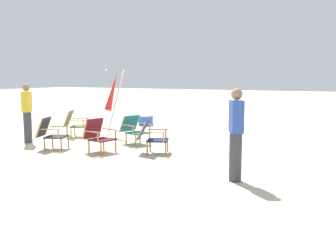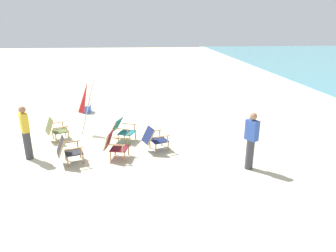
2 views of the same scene
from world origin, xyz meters
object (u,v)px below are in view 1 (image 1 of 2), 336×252
object	(u,v)px
beach_chair_front_left	(75,123)
person_by_waterline	(27,113)
beach_chair_back_left	(98,135)
beach_chair_far_center	(51,132)
cooler_box	(146,120)
beach_chair_back_right	(134,129)
person_near_chairs	(236,134)
beach_chair_front_right	(151,136)
umbrella_furled_red	(112,92)

from	to	relation	value
beach_chair_front_left	person_by_waterline	size ratio (longest dim) A/B	0.54
beach_chair_back_left	beach_chair_far_center	xyz separation A→B (m)	(0.24, -1.31, -0.00)
beach_chair_back_left	beach_chair_far_center	bearing A→B (deg)	-79.45
beach_chair_back_left	beach_chair_front_left	size ratio (longest dim) A/B	0.93
person_by_waterline	cooler_box	distance (m)	4.97
beach_chair_back_right	person_near_chairs	bearing A→B (deg)	56.76
beach_chair_front_left	beach_chair_front_right	bearing A→B (deg)	71.16
umbrella_furled_red	person_by_waterline	size ratio (longest dim) A/B	1.26
beach_chair_far_center	beach_chair_front_right	size ratio (longest dim) A/B	0.93
person_by_waterline	cooler_box	bearing A→B (deg)	169.85
beach_chair_far_center	beach_chair_back_left	bearing A→B (deg)	100.55
person_near_chairs	umbrella_furled_red	bearing A→B (deg)	-123.30
beach_chair_back_left	person_near_chairs	bearing A→B (deg)	75.16
beach_chair_back_right	beach_chair_back_left	bearing A→B (deg)	-5.81
beach_chair_front_left	person_near_chairs	bearing A→B (deg)	66.19
beach_chair_far_center	beach_chair_front_left	bearing A→B (deg)	-155.60
person_near_chairs	person_by_waterline	size ratio (longest dim) A/B	1.00
beach_chair_far_center	person_by_waterline	distance (m)	1.38
beach_chair_front_left	person_near_chairs	world-z (taller)	person_near_chairs
beach_chair_front_right	beach_chair_back_left	bearing A→B (deg)	-68.47
beach_chair_front_left	person_by_waterline	bearing A→B (deg)	-15.75
umbrella_furled_red	person_near_chairs	world-z (taller)	umbrella_furled_red
beach_chair_far_center	cooler_box	xyz separation A→B (m)	(-5.27, -0.38, -0.23)
beach_chair_back_left	beach_chair_front_left	bearing A→B (deg)	-126.94
beach_chair_front_left	person_near_chairs	distance (m)	6.50
umbrella_furled_red	cooler_box	world-z (taller)	umbrella_furled_red
beach_chair_back_left	person_by_waterline	size ratio (longest dim) A/B	0.50
beach_chair_front_right	cooler_box	bearing A→B (deg)	-147.59
beach_chair_back_right	person_by_waterline	size ratio (longest dim) A/B	0.56
beach_chair_far_center	person_by_waterline	xyz separation A→B (m)	(-0.41, -1.25, 0.41)
beach_chair_back_left	umbrella_furled_red	distance (m)	2.72
beach_chair_back_left	umbrella_furled_red	size ratio (longest dim) A/B	0.40
beach_chair_front_right	person_by_waterline	xyz separation A→B (m)	(0.31, -3.76, 0.42)
beach_chair_back_right	cooler_box	size ratio (longest dim) A/B	1.88
beach_chair_front_left	beach_chair_back_right	world-z (taller)	beach_chair_front_left
beach_chair_front_left	cooler_box	size ratio (longest dim) A/B	1.80
beach_chair_back_right	person_by_waterline	bearing A→B (deg)	-65.71
beach_chair_front_left	cooler_box	world-z (taller)	beach_chair_front_left
umbrella_furled_red	person_near_chairs	bearing A→B (deg)	56.70
beach_chair_front_right	person_near_chairs	size ratio (longest dim) A/B	0.56
beach_chair_front_right	umbrella_furled_red	world-z (taller)	umbrella_furled_red
beach_chair_front_left	beach_chair_front_right	xyz separation A→B (m)	(1.14, 3.35, -0.01)
beach_chair_back_left	beach_chair_back_right	bearing A→B (deg)	174.19
person_near_chairs	cooler_box	size ratio (longest dim) A/B	3.33
beach_chair_back_left	beach_chair_front_right	size ratio (longest dim) A/B	0.90
beach_chair_front_left	beach_chair_front_right	world-z (taller)	beach_chair_front_left
beach_chair_back_left	person_by_waterline	xyz separation A→B (m)	(-0.17, -2.56, 0.41)
beach_chair_far_center	person_by_waterline	bearing A→B (deg)	-108.19
beach_chair_back_right	umbrella_furled_red	world-z (taller)	umbrella_furled_red
beach_chair_back_left	person_by_waterline	distance (m)	2.60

